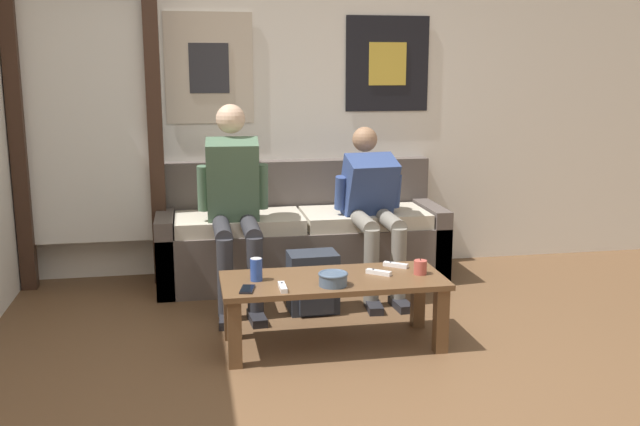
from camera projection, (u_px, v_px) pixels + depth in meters
The scene contains 15 objects.
ground_plane at pixel (354, 418), 3.15m from camera, with size 18.00×18.00×0.00m, color brown.
wall_back at pixel (280, 100), 5.25m from camera, with size 10.00×0.07×2.55m.
door_frame at pixel (87, 115), 4.82m from camera, with size 1.00×0.10×2.15m.
couch at pixel (301, 240), 5.14m from camera, with size 2.03×0.69×0.84m.
coffee_table at pixel (333, 290), 3.90m from camera, with size 1.22×0.50×0.39m.
person_seated_adult at pixel (234, 197), 4.62m from camera, with size 0.47×0.88×1.28m.
person_seated_teen at pixel (373, 204), 4.82m from camera, with size 0.47×0.86×1.11m.
backpack at pixel (313, 284), 4.48m from camera, with size 0.31×0.26×0.38m.
ceramic_bowl at pixel (333, 278), 3.75m from camera, with size 0.16×0.16×0.07m.
pillar_candle at pixel (420, 267), 3.95m from camera, with size 0.07×0.07×0.09m.
drink_can_blue at pixel (256, 269), 3.83m from camera, with size 0.07×0.07×0.12m.
game_controller_near_left at pixel (379, 272), 3.95m from camera, with size 0.13×0.12×0.03m.
game_controller_near_right at pixel (283, 287), 3.69m from camera, with size 0.03×0.14×0.03m.
game_controller_far_center at pixel (396, 265), 4.10m from camera, with size 0.14×0.11×0.03m.
cell_phone at pixel (247, 289), 3.68m from camera, with size 0.09×0.15×0.01m.
Camera 1 is at (-0.68, -2.82, 1.53)m, focal length 40.00 mm.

